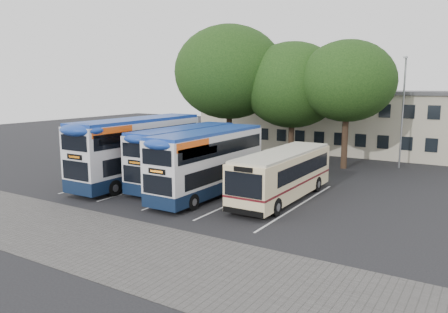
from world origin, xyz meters
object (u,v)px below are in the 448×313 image
Objects in this scene: tree_right at (347,81)px; bus_single at (283,172)px; bus_dd_mid at (184,153)px; bus_dd_right at (209,160)px; tree_left at (229,72)px; bus_dd_left at (139,148)px; lamp_post at (403,106)px; tree_mid at (292,85)px.

bus_single is (-0.27, -11.57, -5.44)m from tree_right.
tree_right reaches higher than bus_single.
bus_dd_mid is 3.28m from bus_dd_right.
tree_left reaches higher than bus_dd_left.
bus_dd_mid is at bearing 154.30° from bus_dd_right.
bus_dd_mid is at bearing -128.65° from lamp_post.
lamp_post is 15.08m from bus_single.
tree_mid is at bearing 12.59° from tree_left.
bus_dd_left is at bearing -112.36° from tree_mid.
bus_dd_left is 1.11× the size of bus_single.
bus_single is (10.38, 1.30, -0.85)m from bus_dd_left.
bus_single is at bearing -106.39° from lamp_post.
bus_dd_mid is 0.98× the size of bus_dd_right.
tree_right is at bearing 88.69° from bus_single.
bus_dd_mid is (-11.41, -14.27, -2.88)m from lamp_post.
tree_right is at bearing -146.95° from lamp_post.
bus_dd_right is at bearing -159.60° from bus_single.
bus_dd_mid is 0.98× the size of bus_single.
bus_dd_left is at bearing -160.23° from bus_dd_mid.
tree_right is at bearing 2.66° from tree_left.
tree_mid is at bearing 67.64° from bus_dd_left.
lamp_post reaches higher than bus_dd_mid.
bus_dd_mid is (3.12, 1.12, -0.30)m from bus_dd_left.
bus_dd_right is at bearing -109.14° from tree_right.
tree_right is at bearing 50.39° from bus_dd_left.
lamp_post reaches higher than bus_dd_left.
tree_right is 14.76m from bus_dd_right.
tree_left is 1.18× the size of tree_right.
lamp_post is at bearing 11.08° from tree_mid.
lamp_post is at bearing 73.61° from bus_single.
bus_single is at bearing -46.56° from tree_left.
bus_dd_right is (6.07, -0.30, -0.26)m from bus_dd_left.
lamp_post is at bearing 33.05° from tree_right.
lamp_post is at bearing 11.68° from tree_left.
tree_left reaches higher than tree_mid.
bus_dd_right is (2.96, -1.42, 0.04)m from bus_dd_mid.
tree_right reaches higher than bus_dd_mid.
lamp_post reaches higher than bus_dd_right.
bus_dd_right is at bearing -64.02° from tree_left.
bus_dd_right is at bearing -118.30° from lamp_post.
bus_dd_left is at bearing -89.53° from tree_left.
bus_dd_right is at bearing -2.86° from bus_dd_left.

